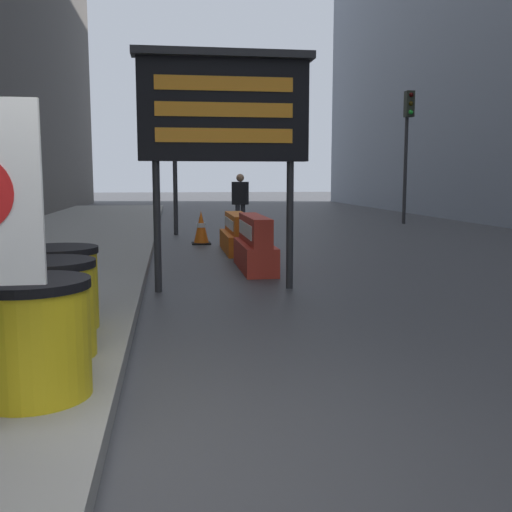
# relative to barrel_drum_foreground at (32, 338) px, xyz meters

# --- Properties ---
(ground_plane) EXTENTS (120.00, 120.00, 0.00)m
(ground_plane) POSITION_rel_barrel_drum_foreground_xyz_m (0.51, -0.85, -0.54)
(ground_plane) COLOR #3F3F42
(barrel_drum_foreground) EXTENTS (0.76, 0.76, 0.77)m
(barrel_drum_foreground) POSITION_rel_barrel_drum_foreground_xyz_m (0.00, 0.00, 0.00)
(barrel_drum_foreground) COLOR yellow
(barrel_drum_foreground) RESTS_ON sidewalk_left
(barrel_drum_middle) EXTENTS (0.76, 0.76, 0.77)m
(barrel_drum_middle) POSITION_rel_barrel_drum_foreground_xyz_m (-0.08, 0.91, 0.00)
(barrel_drum_middle) COLOR yellow
(barrel_drum_middle) RESTS_ON sidewalk_left
(barrel_drum_back) EXTENTS (0.76, 0.76, 0.77)m
(barrel_drum_back) POSITION_rel_barrel_drum_foreground_xyz_m (-0.16, 1.82, 0.00)
(barrel_drum_back) COLOR yellow
(barrel_drum_back) RESTS_ON sidewalk_left
(message_board) EXTENTS (2.43, 0.36, 3.25)m
(message_board) POSITION_rel_barrel_drum_foreground_xyz_m (1.64, 4.31, 1.93)
(message_board) COLOR #28282B
(message_board) RESTS_ON ground_plane
(jersey_barrier_red_striped) EXTENTS (0.52, 2.01, 0.92)m
(jersey_barrier_red_striped) POSITION_rel_barrel_drum_foreground_xyz_m (2.31, 6.12, -0.14)
(jersey_barrier_red_striped) COLOR red
(jersey_barrier_red_striped) RESTS_ON ground_plane
(jersey_barrier_orange_near) EXTENTS (0.62, 2.16, 0.81)m
(jersey_barrier_orange_near) POSITION_rel_barrel_drum_foreground_xyz_m (2.31, 8.66, -0.19)
(jersey_barrier_orange_near) COLOR orange
(jersey_barrier_orange_near) RESTS_ON ground_plane
(traffic_cone_near) EXTENTS (0.44, 0.44, 0.79)m
(traffic_cone_near) POSITION_rel_barrel_drum_foreground_xyz_m (1.61, 10.19, -0.16)
(traffic_cone_near) COLOR black
(traffic_cone_near) RESTS_ON ground_plane
(traffic_cone_mid) EXTENTS (0.42, 0.42, 0.76)m
(traffic_cone_mid) POSITION_rel_barrel_drum_foreground_xyz_m (2.57, 8.52, -0.17)
(traffic_cone_mid) COLOR black
(traffic_cone_mid) RESTS_ON ground_plane
(traffic_cone_far) EXTENTS (0.31, 0.31, 0.55)m
(traffic_cone_far) POSITION_rel_barrel_drum_foreground_xyz_m (2.80, 9.15, -0.28)
(traffic_cone_far) COLOR black
(traffic_cone_far) RESTS_ON ground_plane
(traffic_light_near_curb) EXTENTS (0.28, 0.44, 4.14)m
(traffic_light_near_curb) POSITION_rel_barrel_drum_foreground_xyz_m (1.04, 12.57, 2.45)
(traffic_light_near_curb) COLOR #2D2D30
(traffic_light_near_curb) RESTS_ON ground_plane
(traffic_light_far_side) EXTENTS (0.28, 0.45, 4.39)m
(traffic_light_far_side) POSITION_rel_barrel_drum_foreground_xyz_m (8.77, 15.45, 2.62)
(traffic_light_far_side) COLOR #2D2D30
(traffic_light_far_side) RESTS_ON ground_plane
(pedestrian_worker) EXTENTS (0.50, 0.39, 1.67)m
(pedestrian_worker) POSITION_rel_barrel_drum_foreground_xyz_m (2.85, 12.90, 0.44)
(pedestrian_worker) COLOR #333338
(pedestrian_worker) RESTS_ON ground_plane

